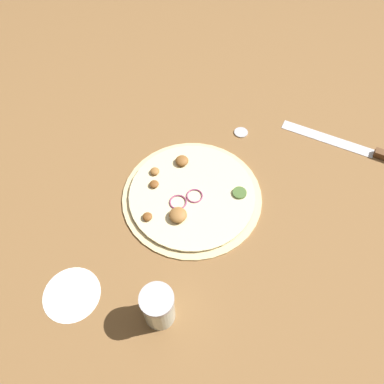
{
  "coord_description": "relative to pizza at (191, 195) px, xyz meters",
  "views": [
    {
      "loc": [
        -0.3,
        -0.38,
        0.73
      ],
      "look_at": [
        0.0,
        0.0,
        0.02
      ],
      "focal_mm": 35.0,
      "sensor_mm": 36.0,
      "label": 1
    }
  ],
  "objects": [
    {
      "name": "ground_plane",
      "position": [
        0.0,
        -0.0,
        -0.01
      ],
      "size": [
        3.0,
        3.0,
        0.0
      ],
      "primitive_type": "plane",
      "color": "brown"
    },
    {
      "name": "pizza",
      "position": [
        0.0,
        0.0,
        0.0
      ],
      "size": [
        0.32,
        0.32,
        0.03
      ],
      "color": "beige",
      "rests_on": "ground_plane"
    },
    {
      "name": "knife",
      "position": [
        0.44,
        -0.18,
        -0.0
      ],
      "size": [
        0.17,
        0.32,
        0.02
      ],
      "rotation": [
        0.0,
        0.0,
        2.02
      ],
      "color": "silver",
      "rests_on": "ground_plane"
    },
    {
      "name": "spice_jar",
      "position": [
        -0.21,
        -0.18,
        0.04
      ],
      "size": [
        0.06,
        0.06,
        0.1
      ],
      "color": "silver",
      "rests_on": "ground_plane"
    },
    {
      "name": "loose_cap",
      "position": [
        0.23,
        0.08,
        -0.0
      ],
      "size": [
        0.04,
        0.04,
        0.01
      ],
      "color": "#B2B2B7",
      "rests_on": "ground_plane"
    },
    {
      "name": "flour_patch",
      "position": [
        -0.33,
        -0.04,
        -0.01
      ],
      "size": [
        0.11,
        0.11,
        0.0
      ],
      "color": "white",
      "rests_on": "ground_plane"
    }
  ]
}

